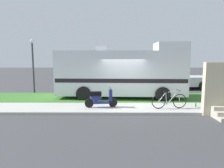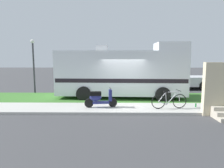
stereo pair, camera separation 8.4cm
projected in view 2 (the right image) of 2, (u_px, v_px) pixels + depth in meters
ground_plane at (123, 104)px, 11.53m from camera, size 80.00×80.00×0.00m
sidewalk at (124, 108)px, 10.34m from camera, size 24.00×2.00×0.12m
grass_strip at (122, 98)px, 13.02m from camera, size 24.00×3.40×0.08m
motorhome_rv at (123, 72)px, 13.05m from camera, size 8.03×2.70×3.50m
scooter at (100, 98)px, 10.28m from camera, size 1.63×0.53×0.97m
bicycle at (169, 101)px, 10.04m from camera, size 1.77×0.52×0.91m
pickup_truck_near at (171, 77)px, 17.08m from camera, size 5.78×2.25×1.74m
bottle_green at (196, 105)px, 10.33m from camera, size 0.07×0.07×0.22m
street_lamp_post at (33, 60)px, 14.87m from camera, size 0.28×0.28×3.88m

